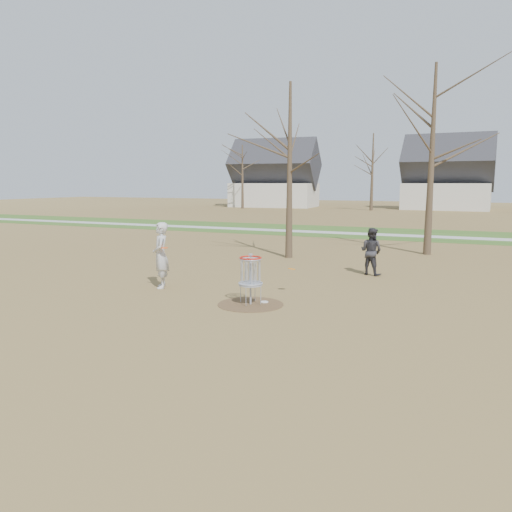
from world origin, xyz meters
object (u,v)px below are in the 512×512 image
(disc_grounded, at_px, (264,302))
(disc_golf_basket, at_px, (251,271))
(player_standing, at_px, (161,255))
(player_throwing, at_px, (371,251))

(disc_grounded, distance_m, disc_golf_basket, 0.99)
(player_standing, relative_size, disc_golf_basket, 1.53)
(player_standing, xyz_separation_m, player_throwing, (5.58, 4.91, -0.18))
(disc_grounded, xyz_separation_m, disc_golf_basket, (-0.26, -0.34, 0.89))
(player_throwing, height_order, disc_golf_basket, player_throwing)
(player_throwing, distance_m, disc_golf_basket, 6.15)
(player_throwing, relative_size, disc_grounded, 7.70)
(disc_golf_basket, bearing_deg, disc_grounded, 52.80)
(player_standing, height_order, disc_golf_basket, player_standing)
(disc_grounded, relative_size, disc_golf_basket, 0.16)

